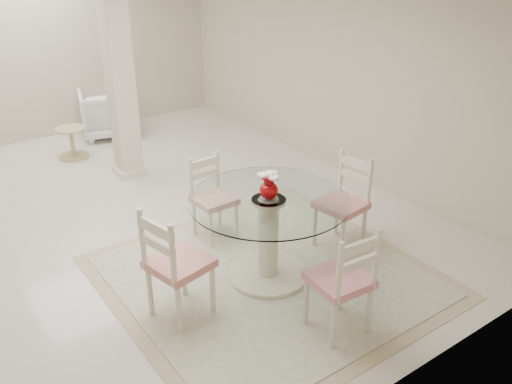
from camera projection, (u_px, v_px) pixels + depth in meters
ground at (136, 220)px, 6.37m from camera, size 7.00×7.00×0.00m
room_shell at (118, 62)px, 5.56m from camera, size 6.02×7.02×2.71m
column at (120, 78)px, 6.99m from camera, size 0.30×0.30×2.70m
area_rug at (268, 276)px, 5.32m from camera, size 2.92×2.92×0.02m
dining_table at (268, 238)px, 5.13m from camera, size 1.49×1.49×0.86m
red_vase at (269, 186)px, 4.89m from camera, size 0.20×0.19×0.27m
dining_chair_east at (346, 196)px, 5.62m from camera, size 0.51×0.51×1.12m
dining_chair_north at (211, 192)px, 5.83m from camera, size 0.42×0.42×1.02m
dining_chair_west at (172, 258)px, 4.50m from camera, size 0.56×0.56×1.17m
dining_chair_south at (346, 275)px, 4.32m from camera, size 0.48×0.48×1.13m
armchair_white at (107, 113)px, 8.83m from camera, size 1.00×1.01×0.75m
side_table at (72, 144)px, 8.04m from camera, size 0.44×0.44×0.46m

